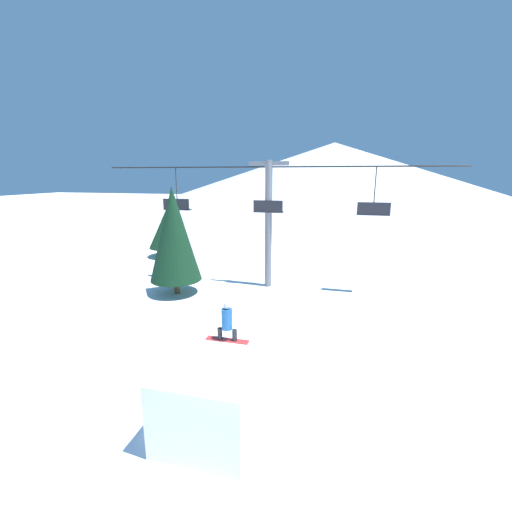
{
  "coord_description": "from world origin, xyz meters",
  "views": [
    {
      "loc": [
        2.53,
        -7.28,
        6.98
      ],
      "look_at": [
        -0.65,
        5.35,
        3.88
      ],
      "focal_mm": 24.0,
      "sensor_mm": 36.0,
      "label": 1
    }
  ],
  "objects": [
    {
      "name": "pine_tree_near",
      "position": [
        -6.9,
        10.59,
        3.61
      ],
      "size": [
        3.02,
        3.02,
        6.37
      ],
      "color": "#4C3823",
      "rests_on": "ground_plane"
    },
    {
      "name": "pine_tree_far",
      "position": [
        -11.97,
        19.28,
        2.57
      ],
      "size": [
        3.43,
        3.43,
        4.34
      ],
      "color": "#4C3823",
      "rests_on": "ground_plane"
    },
    {
      "name": "chairlift",
      "position": [
        -1.86,
        13.28,
        4.61
      ],
      "size": [
        21.54,
        0.44,
        7.84
      ],
      "color": "slate",
      "rests_on": "ground_plane"
    },
    {
      "name": "ground_plane",
      "position": [
        0.0,
        0.0,
        0.0
      ],
      "size": [
        220.0,
        220.0,
        0.0
      ],
      "primitive_type": "plane",
      "color": "white"
    },
    {
      "name": "mountain_ridge",
      "position": [
        0.0,
        75.73,
        7.05
      ],
      "size": [
        87.0,
        87.0,
        14.1
      ],
      "color": "silver",
      "rests_on": "ground_plane"
    },
    {
      "name": "snowboarder",
      "position": [
        -0.63,
        1.71,
        2.67
      ],
      "size": [
        1.33,
        0.32,
        1.22
      ],
      "color": "#B22D2D",
      "rests_on": "snow_ramp"
    },
    {
      "name": "snow_ramp",
      "position": [
        -0.65,
        0.68,
        1.04
      ],
      "size": [
        2.48,
        3.36,
        2.08
      ],
      "color": "white",
      "rests_on": "ground_plane"
    }
  ]
}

